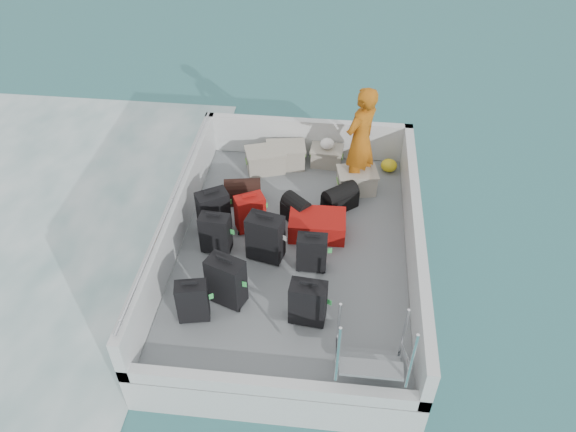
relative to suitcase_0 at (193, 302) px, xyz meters
name	(u,v)px	position (x,y,z in m)	size (l,w,h in m)	color
ground	(293,275)	(1.13, 1.46, -0.93)	(160.00, 160.00, 0.00)	#1B605D
ferry_hull	(293,262)	(1.13, 1.46, -0.63)	(3.60, 5.00, 0.60)	silver
deck	(293,247)	(1.13, 1.46, -0.32)	(3.30, 4.70, 0.02)	slate
deck_fittings	(316,245)	(1.48, 1.14, 0.06)	(3.60, 5.00, 0.90)	silver
suitcase_0	(193,302)	(0.00, 0.00, 0.00)	(0.40, 0.22, 0.62)	black
suitcase_1	(216,234)	(0.03, 1.27, 0.01)	(0.43, 0.24, 0.64)	black
suitcase_2	(213,211)	(-0.11, 1.75, 0.02)	(0.46, 0.28, 0.66)	black
suitcase_3	(226,282)	(0.37, 0.34, 0.06)	(0.48, 0.28, 0.73)	black
suitcase_4	(265,238)	(0.76, 1.21, 0.06)	(0.50, 0.30, 0.74)	black
suitcase_5	(250,213)	(0.44, 1.80, -0.01)	(0.43, 0.26, 0.60)	#AB0D0E
suitcase_6	(308,303)	(1.45, 0.13, 0.01)	(0.46, 0.27, 0.64)	black
suitcase_7	(312,253)	(1.43, 1.06, -0.02)	(0.42, 0.24, 0.59)	black
suitcase_8	(317,225)	(1.46, 1.79, -0.14)	(0.55, 0.84, 0.33)	#AB0D0E
duffel_0	(243,193)	(0.22, 2.44, -0.15)	(0.58, 0.30, 0.32)	black
duffel_1	(296,210)	(1.11, 2.10, -0.15)	(0.43, 0.30, 0.32)	black
duffel_2	(340,200)	(1.77, 2.44, -0.15)	(0.55, 0.30, 0.32)	black
crate_0	(265,161)	(0.46, 3.33, -0.12)	(0.62, 0.43, 0.37)	#AAA394
crate_1	(286,156)	(0.79, 3.50, -0.12)	(0.63, 0.43, 0.38)	#AAA394
crate_2	(327,157)	(1.49, 3.61, -0.15)	(0.51, 0.35, 0.31)	#AAA394
crate_3	(357,182)	(2.03, 2.91, -0.13)	(0.60, 0.41, 0.36)	#AAA394
yellow_bag	(389,165)	(2.58, 3.54, -0.20)	(0.28, 0.26, 0.22)	gold
white_bag	(327,145)	(1.49, 3.61, 0.09)	(0.24, 0.24, 0.18)	white
passenger	(360,140)	(2.03, 3.04, 0.60)	(0.67, 0.43, 1.81)	orange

